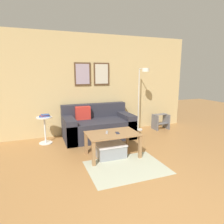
{
  "coord_description": "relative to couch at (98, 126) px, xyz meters",
  "views": [
    {
      "loc": [
        -1.33,
        -1.41,
        1.61
      ],
      "look_at": [
        0.0,
        2.11,
        0.85
      ],
      "focal_mm": 32.0,
      "sensor_mm": 36.0,
      "label": 1
    }
  ],
  "objects": [
    {
      "name": "step_stool",
      "position": [
        1.89,
        0.07,
        -0.06
      ],
      "size": [
        0.41,
        0.32,
        0.43
      ],
      "color": "slate",
      "rests_on": "ground_plane"
    },
    {
      "name": "cell_phone",
      "position": [
        0.03,
        -1.21,
        0.17
      ],
      "size": [
        0.09,
        0.15,
        0.01
      ],
      "primitive_type": "cube",
      "rotation": [
        0.0,
        0.0,
        -0.16
      ],
      "color": "#1E2338",
      "rests_on": "coffee_table"
    },
    {
      "name": "side_table",
      "position": [
        -1.24,
        0.03,
        0.08
      ],
      "size": [
        0.35,
        0.35,
        0.62
      ],
      "color": "white",
      "rests_on": "ground_plane"
    },
    {
      "name": "area_rug",
      "position": [
        -0.01,
        -1.72,
        -0.29
      ],
      "size": [
        1.32,
        0.98,
        0.01
      ],
      "primitive_type": "cube",
      "color": "#B2B79E",
      "rests_on": "ground_plane"
    },
    {
      "name": "wall_back",
      "position": [
        -0.03,
        0.48,
        0.99
      ],
      "size": [
        5.6,
        0.09,
        2.55
      ],
      "color": "tan",
      "rests_on": "ground_plane"
    },
    {
      "name": "storage_bin",
      "position": [
        -0.11,
        -1.21,
        -0.16
      ],
      "size": [
        0.56,
        0.4,
        0.26
      ],
      "color": "gray",
      "rests_on": "ground_plane"
    },
    {
      "name": "remote_control",
      "position": [
        -0.15,
        -1.11,
        0.18
      ],
      "size": [
        0.09,
        0.15,
        0.02
      ],
      "primitive_type": "cube",
      "rotation": [
        0.0,
        0.0,
        -0.37
      ],
      "color": "#99999E",
      "rests_on": "coffee_table"
    },
    {
      "name": "coffee_table",
      "position": [
        -0.06,
        -1.18,
        0.09
      ],
      "size": [
        0.98,
        0.63,
        0.46
      ],
      "color": "#997047",
      "rests_on": "ground_plane"
    },
    {
      "name": "couch",
      "position": [
        0.0,
        0.0,
        0.0
      ],
      "size": [
        1.67,
        0.91,
        0.81
      ],
      "color": "#2D2D38",
      "rests_on": "ground_plane"
    },
    {
      "name": "book_stack",
      "position": [
        -1.23,
        0.04,
        0.35
      ],
      "size": [
        0.24,
        0.17,
        0.06
      ],
      "color": "#335199",
      "rests_on": "side_table"
    },
    {
      "name": "floor_lamp",
      "position": [
        1.25,
        0.06,
        0.8
      ],
      "size": [
        0.26,
        0.54,
        1.7
      ],
      "color": "silver",
      "rests_on": "ground_plane"
    }
  ]
}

